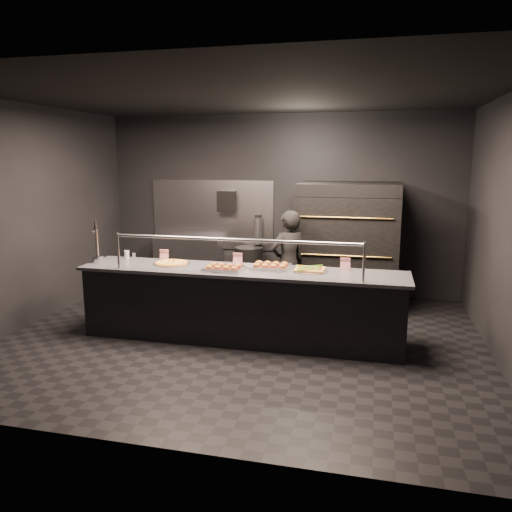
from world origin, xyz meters
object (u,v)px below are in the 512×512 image
(beer_tap, at_px, (97,250))
(service_counter, at_px, (241,304))
(pizza_oven, at_px, (348,244))
(worker, at_px, (288,264))
(prep_shelf, at_px, (189,263))
(towel_dispenser, at_px, (227,201))
(slider_tray_b, at_px, (270,266))
(slider_tray_a, at_px, (224,268))
(fire_extinguisher, at_px, (258,230))
(round_pizza, at_px, (172,263))
(square_pizza, at_px, (310,270))
(trash_bin, at_px, (249,270))

(beer_tap, bearing_deg, service_counter, 1.40)
(pizza_oven, relative_size, worker, 1.23)
(pizza_oven, bearing_deg, prep_shelf, 171.46)
(pizza_oven, distance_m, towel_dispenser, 2.23)
(pizza_oven, bearing_deg, slider_tray_b, -115.83)
(pizza_oven, relative_size, slider_tray_a, 3.76)
(worker, bearing_deg, slider_tray_b, 46.35)
(pizza_oven, bearing_deg, fire_extinguisher, 162.11)
(towel_dispenser, distance_m, round_pizza, 2.40)
(square_pizza, distance_m, trash_bin, 2.56)
(round_pizza, distance_m, slider_tray_b, 1.30)
(prep_shelf, bearing_deg, slider_tray_b, -48.20)
(prep_shelf, relative_size, trash_bin, 1.52)
(fire_extinguisher, xyz_separation_m, slider_tray_b, (0.70, -2.26, -0.11))
(fire_extinguisher, relative_size, round_pizza, 1.04)
(prep_shelf, bearing_deg, slider_tray_a, -59.74)
(pizza_oven, distance_m, round_pizza, 2.83)
(trash_bin, bearing_deg, service_counter, -78.12)
(service_counter, distance_m, worker, 1.24)
(beer_tap, bearing_deg, slider_tray_b, 4.70)
(slider_tray_a, bearing_deg, slider_tray_b, 23.10)
(beer_tap, relative_size, worker, 0.38)
(trash_bin, bearing_deg, worker, -51.45)
(square_pizza, relative_size, trash_bin, 0.57)
(prep_shelf, height_order, towel_dispenser, towel_dispenser)
(prep_shelf, xyz_separation_m, beer_tap, (-0.35, -2.37, 0.64))
(round_pizza, distance_m, slider_tray_a, 0.77)
(prep_shelf, xyz_separation_m, worker, (2.00, -1.19, 0.33))
(round_pizza, bearing_deg, prep_shelf, 106.10)
(towel_dispenser, xyz_separation_m, slider_tray_a, (0.71, -2.48, -0.60))
(beer_tap, xyz_separation_m, square_pizza, (2.80, 0.14, -0.15))
(service_counter, distance_m, towel_dispenser, 2.78)
(slider_tray_b, bearing_deg, fire_extinguisher, 107.18)
(pizza_oven, height_order, worker, pizza_oven)
(slider_tray_a, bearing_deg, round_pizza, 168.20)
(slider_tray_a, relative_size, square_pizza, 1.13)
(slider_tray_b, distance_m, trash_bin, 2.30)
(square_pizza, bearing_deg, beer_tap, -177.09)
(pizza_oven, height_order, square_pizza, pizza_oven)
(square_pizza, bearing_deg, service_counter, -173.66)
(prep_shelf, distance_m, square_pizza, 3.35)
(prep_shelf, bearing_deg, pizza_oven, -8.54)
(round_pizza, bearing_deg, worker, 38.19)
(square_pizza, xyz_separation_m, worker, (-0.45, 1.04, -0.16))
(towel_dispenser, xyz_separation_m, square_pizza, (1.75, -2.30, -0.61))
(beer_tap, bearing_deg, trash_bin, 56.83)
(trash_bin, bearing_deg, pizza_oven, -10.87)
(pizza_oven, distance_m, trash_bin, 1.79)
(fire_extinguisher, xyz_separation_m, slider_tray_a, (0.16, -2.49, -0.11))
(fire_extinguisher, bearing_deg, slider_tray_b, -72.82)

